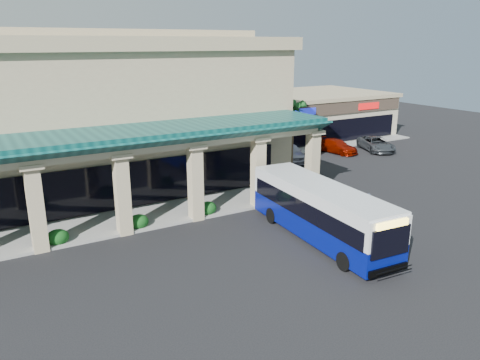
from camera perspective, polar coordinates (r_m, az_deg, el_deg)
ground at (r=26.45m, az=5.52°, el=-7.10°), size 110.00×110.00×0.00m
main_building at (r=36.42m, az=-20.23°, el=7.78°), size 30.80×14.80×11.35m
arcade at (r=28.16m, az=-16.12°, el=-0.05°), size 30.00×6.20×5.70m
strip_mall at (r=54.86m, az=6.22°, el=7.87°), size 22.50×12.50×4.90m
palm_0 at (r=38.84m, az=6.36°, el=5.61°), size 2.40×2.40×6.60m
palm_1 at (r=41.87m, az=4.99°, el=5.87°), size 2.40×2.40×5.80m
broadleaf_tree at (r=45.05m, az=-0.81°, el=6.04°), size 2.60×2.60×4.81m
transit_bus at (r=26.07m, az=9.76°, el=-3.96°), size 3.32×11.22×3.09m
pedestrian at (r=29.03m, az=15.29°, el=-3.40°), size 0.60×0.79×1.94m
car_silver at (r=43.27m, az=5.97°, el=3.41°), size 2.76×5.19×1.68m
car_red at (r=47.38m, az=11.65°, el=4.08°), size 2.57×4.83×1.33m
car_gray at (r=49.16m, az=16.25°, el=4.25°), size 4.02×5.60×1.42m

